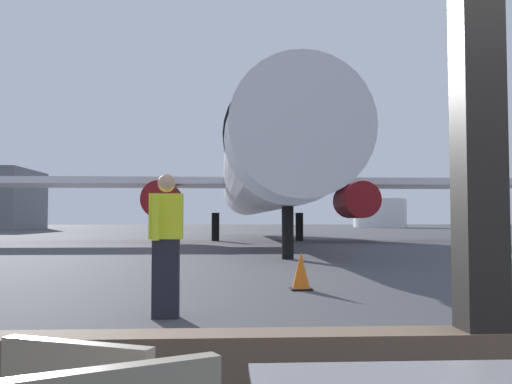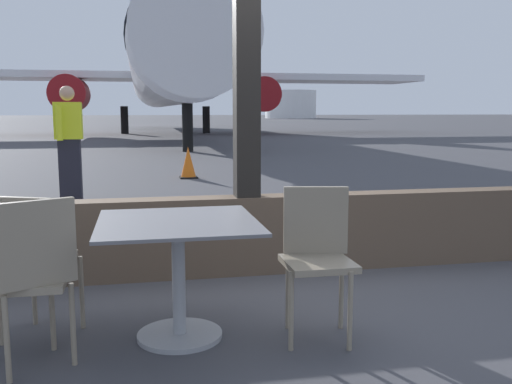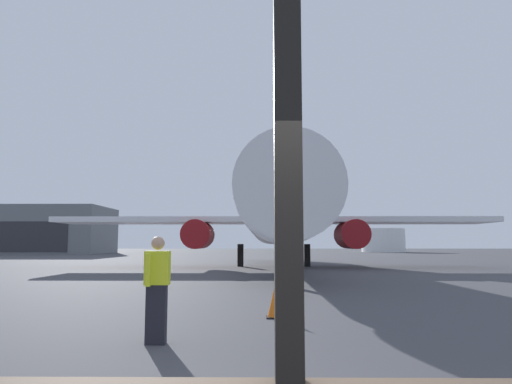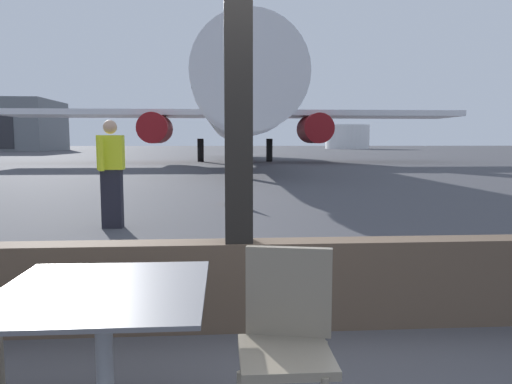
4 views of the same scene
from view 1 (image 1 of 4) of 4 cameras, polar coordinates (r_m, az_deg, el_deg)
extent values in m
plane|color=#424247|center=(42.67, -1.63, -4.42)|extent=(220.00, 220.00, 0.00)
cube|color=black|center=(2.99, 21.26, 10.83)|extent=(0.20, 0.20, 3.75)
cylinder|color=silver|center=(31.98, 0.22, 1.38)|extent=(3.87, 31.28, 3.87)
cone|color=silver|center=(15.21, 4.11, 6.07)|extent=(3.68, 2.60, 3.68)
cylinder|color=black|center=(17.09, 3.29, 5.59)|extent=(3.95, 0.90, 3.95)
cube|color=silver|center=(32.00, -14.10, 0.93)|extent=(13.97, 4.20, 0.36)
cube|color=silver|center=(32.95, 14.21, 0.82)|extent=(13.97, 4.20, 0.36)
cylinder|color=maroon|center=(30.15, -9.36, -0.80)|extent=(1.90, 3.20, 1.90)
cylinder|color=maroon|center=(30.80, 10.01, -0.84)|extent=(1.90, 3.20, 1.90)
cube|color=maroon|center=(46.50, -0.85, 5.43)|extent=(0.36, 4.40, 5.20)
cylinder|color=black|center=(17.21, 3.20, -4.10)|extent=(0.36, 0.36, 1.60)
cylinder|color=black|center=(32.37, -4.09, -3.51)|extent=(0.44, 0.44, 1.60)
cylinder|color=black|center=(32.65, 4.38, -3.50)|extent=(0.44, 0.44, 1.60)
cube|color=black|center=(7.02, -9.04, -8.56)|extent=(0.32, 0.20, 0.95)
cube|color=yellow|center=(6.99, -8.99, -2.43)|extent=(0.40, 0.22, 0.55)
sphere|color=tan|center=(7.00, -8.96, 0.89)|extent=(0.22, 0.22, 0.22)
cylinder|color=yellow|center=(7.19, -8.00, -2.65)|extent=(0.09, 0.09, 0.52)
cylinder|color=yellow|center=(6.78, -10.04, -2.62)|extent=(0.09, 0.09, 0.52)
cone|color=orange|center=(9.73, 4.53, -7.89)|extent=(0.32, 0.32, 0.64)
cube|color=black|center=(9.76, 4.54, -9.68)|extent=(0.36, 0.36, 0.03)
cylinder|color=white|center=(93.99, 12.32, -2.10)|extent=(8.45, 8.45, 4.57)
camera|label=2|loc=(2.06, 167.19, 8.51)|focal=39.93mm
camera|label=3|loc=(1.29, 118.74, 21.39)|focal=32.03mm
camera|label=4|loc=(1.39, 122.72, 10.68)|focal=33.26mm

